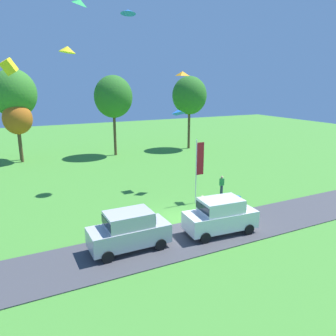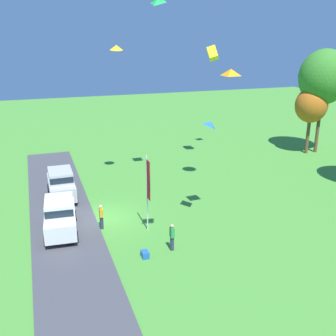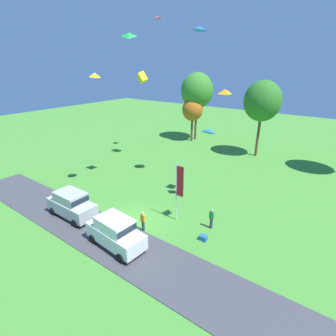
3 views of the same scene
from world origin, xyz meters
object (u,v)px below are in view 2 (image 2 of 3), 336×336
car_suv_by_flagpole (60,215)px  cooler_box (145,254)px  person_watching_sky (172,237)px  kite_diamond_topmost (158,1)px  tree_center_back (311,106)px  flag_banner (148,185)px  person_on_lawn (101,217)px  kite_diamond_mid_center (211,124)px  kite_delta_high_right (116,47)px  car_suv_mid_row (61,183)px  tree_far_left (324,77)px  kite_box_over_trees (212,53)px  kite_diamond_near_flag (231,72)px

car_suv_by_flagpole → cooler_box: bearing=42.3°
car_suv_by_flagpole → person_watching_sky: car_suv_by_flagpole is taller
kite_diamond_topmost → tree_center_back: bearing=102.6°
flag_banner → kite_diamond_topmost: 14.21m
person_on_lawn → kite_diamond_mid_center: 9.40m
person_watching_sky → kite_delta_high_right: (-12.17, -0.29, 10.51)m
person_on_lawn → kite_diamond_mid_center: size_ratio=1.68×
cooler_box → kite_delta_high_right: 16.79m
car_suv_mid_row → cooler_box: bearing=19.3°
flag_banner → kite_diamond_topmost: kite_diamond_topmost is taller
kite_diamond_topmost → car_suv_mid_row: bearing=-89.3°
tree_center_back → person_on_lawn: bearing=-66.9°
tree_far_left → kite_diamond_topmost: bearing=-78.1°
person_watching_sky → cooler_box: person_watching_sky is taller
car_suv_by_flagpole → tree_far_left: (-10.19, 28.35, 6.86)m
car_suv_by_flagpole → kite_diamond_mid_center: bearing=78.1°
kite_diamond_mid_center → car_suv_mid_row: bearing=-131.6°
car_suv_mid_row → kite_box_over_trees: size_ratio=4.03×
tree_center_back → kite_box_over_trees: kite_box_over_trees is taller
flag_banner → kite_delta_high_right: 12.42m
car_suv_mid_row → kite_delta_high_right: (-1.75, 5.22, 10.09)m
person_watching_sky → kite_diamond_mid_center: size_ratio=1.68×
person_watching_sky → person_on_lawn: same height
car_suv_by_flagpole → person_on_lawn: car_suv_by_flagpole is taller
car_suv_by_flagpole → cooler_box: size_ratio=8.46×
person_watching_sky → tree_far_left: (-14.66, 22.27, 7.28)m
car_suv_mid_row → cooler_box: size_ratio=8.21×
tree_center_back → kite_delta_high_right: 22.31m
car_suv_by_flagpole → tree_center_back: size_ratio=0.66×
cooler_box → kite_diamond_topmost: 18.63m
car_suv_by_flagpole → kite_diamond_topmost: 17.12m
person_watching_sky → kite_diamond_topmost: 17.60m
car_suv_by_flagpole → person_on_lawn: 2.65m
flag_banner → kite_box_over_trees: 17.72m
person_on_lawn → kite_diamond_topmost: kite_diamond_topmost is taller
car_suv_by_flagpole → flag_banner: bearing=72.6°
tree_far_left → flag_banner: 26.26m
person_on_lawn → kite_box_over_trees: (-11.07, 13.01, 9.84)m
person_on_lawn → tree_far_left: (-10.49, 25.75, 7.28)m
person_on_lawn → tree_center_back: bearing=113.1°
car_suv_mid_row → kite_diamond_topmost: 15.71m
flag_banner → kite_diamond_near_flag: bearing=76.7°
tree_center_back → kite_delta_high_right: kite_delta_high_right is taller
kite_delta_high_right → kite_diamond_topmost: (1.65, 2.91, 3.35)m
tree_center_back → cooler_box: 27.69m
person_on_lawn → kite_diamond_mid_center: kite_diamond_mid_center is taller
kite_diamond_near_flag → tree_far_left: bearing=125.9°
kite_diamond_mid_center → kite_delta_high_right: size_ratio=0.99×
cooler_box → kite_diamond_mid_center: (-2.72, 5.24, 6.77)m
car_suv_mid_row → person_on_lawn: (6.25, 2.03, -0.42)m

